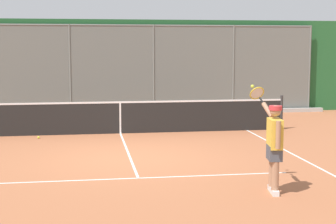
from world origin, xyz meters
name	(u,v)px	position (x,y,z in m)	size (l,w,h in m)	color
ground_plane	(130,158)	(0.00, 0.00, 0.00)	(60.00, 60.00, 0.00)	#A8603D
court_line_markings	(140,181)	(0.00, 2.19, 0.00)	(7.87, 9.94, 0.01)	white
fence_backdrop	(112,67)	(0.00, -8.48, 1.78)	(18.60, 1.37, 3.59)	slate
tennis_net	(120,117)	(0.00, -3.52, 0.49)	(10.12, 0.09, 1.07)	#2D2D2D
tennis_player	(274,143)	(-2.26, 3.32, 0.90)	(0.36, 1.36, 1.85)	silver
tennis_ball_near_baseline	(39,137)	(2.34, -3.00, 0.03)	(0.07, 0.07, 0.07)	#CCDB33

